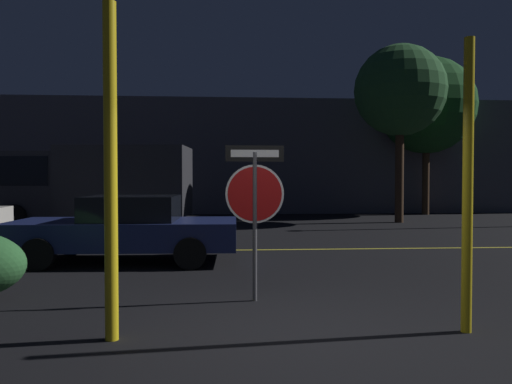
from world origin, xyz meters
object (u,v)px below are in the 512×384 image
at_px(yellow_pole_left, 111,172).
at_px(passing_car_2, 127,228).
at_px(tree_1, 400,91).
at_px(stop_sign, 255,194).
at_px(tree_0, 426,106).
at_px(delivery_truck, 85,181).
at_px(yellow_pole_right, 468,186).

height_order(yellow_pole_left, passing_car_2, yellow_pole_left).
bearing_deg(tree_1, stop_sign, -118.29).
relative_size(yellow_pole_left, passing_car_2, 0.76).
distance_m(passing_car_2, tree_0, 17.21).
xyz_separation_m(delivery_truck, tree_1, (11.44, 0.96, 3.40)).
xyz_separation_m(yellow_pole_left, tree_0, (10.56, 17.14, 3.26)).
xyz_separation_m(stop_sign, tree_1, (6.29, 11.69, 3.50)).
height_order(stop_sign, passing_car_2, stop_sign).
height_order(yellow_pole_right, tree_1, tree_1).
distance_m(yellow_pole_right, passing_car_2, 6.78).
bearing_deg(tree_1, delivery_truck, -175.22).
bearing_deg(tree_1, passing_car_2, -136.10).
bearing_deg(delivery_truck, passing_car_2, -154.77).
xyz_separation_m(yellow_pole_right, tree_0, (6.74, 17.14, 3.41)).
height_order(tree_0, tree_1, tree_0).
distance_m(passing_car_2, tree_1, 12.74).
distance_m(delivery_truck, tree_1, 11.97).
xyz_separation_m(stop_sign, delivery_truck, (-5.15, 10.73, 0.09)).
bearing_deg(stop_sign, yellow_pole_right, -35.74).
bearing_deg(delivery_truck, yellow_pole_right, -144.59).
xyz_separation_m(yellow_pole_right, tree_1, (4.07, 13.24, 3.37)).
distance_m(yellow_pole_left, passing_car_2, 5.09).
relative_size(tree_0, tree_1, 1.08).
distance_m(yellow_pole_left, delivery_truck, 12.78).
bearing_deg(passing_car_2, yellow_pole_left, -169.53).
height_order(yellow_pole_left, yellow_pole_right, yellow_pole_left).
bearing_deg(delivery_truck, stop_sign, -149.92).
relative_size(yellow_pole_left, tree_1, 0.52).
bearing_deg(passing_car_2, delivery_truck, 22.55).
bearing_deg(stop_sign, tree_1, 60.92).
bearing_deg(yellow_pole_left, passing_car_2, 98.69).
relative_size(yellow_pole_right, passing_car_2, 0.70).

